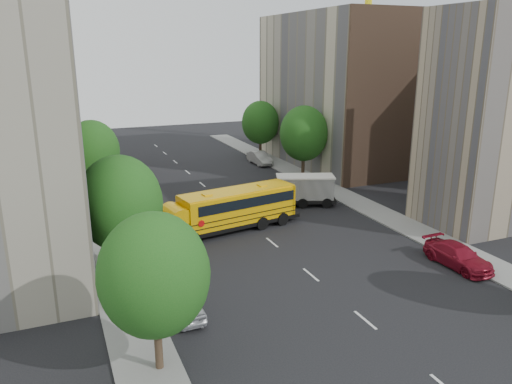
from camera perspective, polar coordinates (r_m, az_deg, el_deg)
ground at (r=39.07m, az=0.63°, el=-4.79°), size 120.00×120.00×0.00m
sidewalk_left at (r=41.05m, az=-17.21°, el=-4.41°), size 3.00×80.00×0.12m
sidewalk_right at (r=48.48m, az=10.84°, el=-0.84°), size 3.00×80.00×0.12m
lane_markings at (r=47.93m, az=-4.09°, el=-0.85°), size 0.15×64.00×0.01m
building_left_redbrick at (r=62.08m, az=-25.99°, el=7.59°), size 10.00×15.00×13.00m
building_right_near at (r=43.89m, az=25.56°, el=7.43°), size 10.00×7.00×17.00m
building_right_far at (r=62.80m, az=8.73°, el=11.38°), size 10.00×22.00×18.00m
building_right_sidewall at (r=53.73m, az=14.88°, el=10.28°), size 10.10×0.30×18.00m
street_tree_0 at (r=21.89m, az=-11.57°, el=-9.29°), size 4.80×4.80×7.41m
street_tree_1 at (r=31.05m, az=-15.28°, el=-1.27°), size 5.12×5.12×7.90m
street_tree_2 at (r=48.52m, az=-18.21°, el=4.46°), size 4.99×4.99×7.71m
street_tree_4 at (r=54.64m, az=5.49°, el=6.67°), size 5.25×5.25×8.10m
street_tree_5 at (r=65.40m, az=0.50°, el=7.95°), size 4.86×4.86×7.51m
school_bus at (r=39.20m, az=-3.12°, el=-1.87°), size 12.07×4.68×3.33m
safari_truck at (r=45.92m, az=5.08°, el=0.28°), size 6.88×4.44×2.79m
parked_car_0 at (r=27.80m, az=-8.36°, el=-12.46°), size 1.81×4.18×1.40m
parked_car_1 at (r=45.53m, az=-15.53°, el=-1.44°), size 1.48×4.16×1.37m
parked_car_2 at (r=55.20m, az=-16.93°, el=1.51°), size 2.59×5.27×1.44m
parked_car_3 at (r=35.77m, az=22.09°, el=-6.78°), size 2.21×5.12×1.47m
parked_car_5 at (r=62.50m, az=0.42°, el=3.91°), size 1.74×4.77×1.56m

